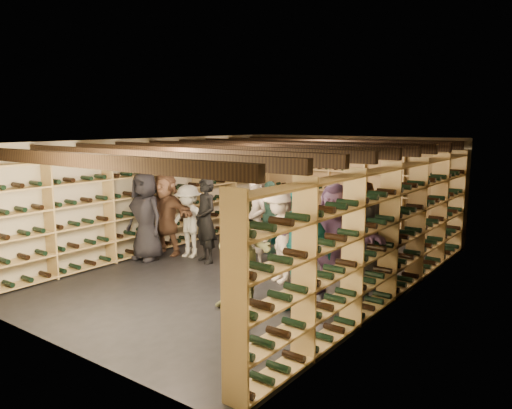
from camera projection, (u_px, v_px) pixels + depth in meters
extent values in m
plane|color=black|center=(254.00, 270.00, 9.30)|extent=(8.00, 8.00, 0.00)
cube|color=#BFB494|center=(351.00, 185.00, 12.28)|extent=(5.50, 0.02, 2.40)
cube|color=#BFB494|center=(54.00, 252.00, 5.93)|extent=(5.50, 0.02, 2.40)
cube|color=#BFB494|center=(152.00, 194.00, 10.72)|extent=(0.02, 8.00, 2.40)
cube|color=#BFB494|center=(401.00, 225.00, 7.49)|extent=(0.02, 8.00, 2.40)
cube|color=beige|center=(254.00, 141.00, 8.91)|extent=(5.50, 8.00, 0.01)
cube|color=black|center=(85.00, 161.00, 6.16)|extent=(5.40, 0.12, 0.18)
cube|color=black|center=(140.00, 157.00, 6.85)|extent=(5.40, 0.12, 0.18)
cube|color=black|center=(185.00, 154.00, 7.55)|extent=(5.40, 0.12, 0.18)
cube|color=black|center=(222.00, 151.00, 8.24)|extent=(5.40, 0.12, 0.18)
cube|color=black|center=(254.00, 149.00, 8.93)|extent=(5.40, 0.12, 0.18)
cube|color=black|center=(281.00, 147.00, 9.63)|extent=(5.40, 0.12, 0.18)
cube|color=black|center=(305.00, 145.00, 10.32)|extent=(5.40, 0.12, 0.18)
cube|color=black|center=(325.00, 144.00, 11.02)|extent=(5.40, 0.12, 0.18)
cube|color=black|center=(343.00, 142.00, 11.71)|extent=(5.40, 0.12, 0.18)
cube|color=tan|center=(158.00, 201.00, 10.64)|extent=(0.32, 7.50, 2.15)
cube|color=tan|center=(389.00, 232.00, 7.62)|extent=(0.32, 7.50, 2.15)
cube|color=tan|center=(348.00, 191.00, 12.16)|extent=(4.70, 0.30, 2.15)
cube|color=tan|center=(294.00, 252.00, 10.28)|extent=(0.57, 0.45, 0.17)
cube|color=tan|center=(294.00, 244.00, 10.25)|extent=(0.57, 0.45, 0.17)
cube|color=tan|center=(295.00, 236.00, 10.22)|extent=(0.57, 0.45, 0.17)
cube|color=tan|center=(295.00, 228.00, 10.20)|extent=(0.57, 0.45, 0.17)
cube|color=tan|center=(295.00, 220.00, 10.17)|extent=(0.57, 0.45, 0.17)
cube|color=tan|center=(340.00, 256.00, 9.96)|extent=(0.59, 0.49, 0.17)
cube|color=tan|center=(340.00, 248.00, 9.93)|extent=(0.59, 0.49, 0.17)
cube|color=tan|center=(340.00, 240.00, 9.90)|extent=(0.59, 0.49, 0.17)
cube|color=tan|center=(317.00, 237.00, 11.63)|extent=(0.59, 0.51, 0.17)
imported|color=black|center=(145.00, 217.00, 9.89)|extent=(0.87, 0.58, 1.76)
imported|color=black|center=(206.00, 220.00, 9.72)|extent=(0.72, 0.60, 1.68)
imported|color=brown|center=(243.00, 252.00, 7.21)|extent=(1.05, 0.96, 1.76)
imported|color=beige|center=(280.00, 235.00, 8.52)|extent=(1.22, 0.99, 1.65)
imported|color=#16696F|center=(299.00, 248.00, 7.24)|extent=(1.13, 0.58, 1.85)
imported|color=brown|center=(166.00, 214.00, 10.33)|extent=(1.63, 0.65, 1.71)
imported|color=gray|center=(255.00, 223.00, 9.30)|extent=(0.75, 0.62, 1.76)
imported|color=#422417|center=(363.00, 232.00, 8.52)|extent=(1.00, 0.87, 1.74)
imported|color=#B4B3A5|center=(189.00, 221.00, 10.12)|extent=(1.03, 0.68, 1.49)
imported|color=#2B5143|center=(270.00, 217.00, 10.54)|extent=(0.94, 0.54, 1.52)
imported|color=#8A6297|center=(334.00, 239.00, 7.90)|extent=(1.74, 0.93, 1.79)
imported|color=#2C2D31|center=(368.00, 243.00, 7.99)|extent=(0.85, 0.60, 1.63)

